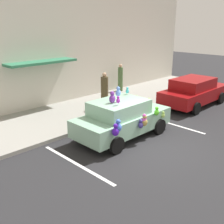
{
  "coord_description": "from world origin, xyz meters",
  "views": [
    {
      "loc": [
        -7.5,
        -5.5,
        4.46
      ],
      "look_at": [
        0.07,
        2.09,
        0.9
      ],
      "focal_mm": 43.89,
      "sensor_mm": 36.0,
      "label": 1
    }
  ],
  "objects_px": {
    "pedestrian_near_shopfront": "(120,78)",
    "pedestrian_walking_past": "(105,92)",
    "parked_sedan_behind": "(194,92)",
    "teddy_bear_on_sidewalk": "(103,108)",
    "plush_covered_car": "(122,118)"
  },
  "relations": [
    {
      "from": "plush_covered_car",
      "to": "teddy_bear_on_sidewalk",
      "type": "xyz_separation_m",
      "value": [
        1.01,
        2.16,
        -0.29
      ]
    },
    {
      "from": "plush_covered_car",
      "to": "pedestrian_walking_past",
      "type": "distance_m",
      "value": 3.52
    },
    {
      "from": "pedestrian_walking_past",
      "to": "plush_covered_car",
      "type": "bearing_deg",
      "value": -122.07
    },
    {
      "from": "plush_covered_car",
      "to": "pedestrian_near_shopfront",
      "type": "height_order",
      "value": "plush_covered_car"
    },
    {
      "from": "plush_covered_car",
      "to": "parked_sedan_behind",
      "type": "height_order",
      "value": "plush_covered_car"
    },
    {
      "from": "parked_sedan_behind",
      "to": "teddy_bear_on_sidewalk",
      "type": "relative_size",
      "value": 5.78
    },
    {
      "from": "pedestrian_near_shopfront",
      "to": "pedestrian_walking_past",
      "type": "height_order",
      "value": "pedestrian_walking_past"
    },
    {
      "from": "teddy_bear_on_sidewalk",
      "to": "pedestrian_walking_past",
      "type": "height_order",
      "value": "pedestrian_walking_past"
    },
    {
      "from": "parked_sedan_behind",
      "to": "pedestrian_near_shopfront",
      "type": "relative_size",
      "value": 2.62
    },
    {
      "from": "plush_covered_car",
      "to": "pedestrian_walking_past",
      "type": "bearing_deg",
      "value": 57.93
    },
    {
      "from": "parked_sedan_behind",
      "to": "pedestrian_near_shopfront",
      "type": "distance_m",
      "value": 4.86
    },
    {
      "from": "parked_sedan_behind",
      "to": "teddy_bear_on_sidewalk",
      "type": "height_order",
      "value": "parked_sedan_behind"
    },
    {
      "from": "pedestrian_near_shopfront",
      "to": "pedestrian_walking_past",
      "type": "relative_size",
      "value": 0.93
    },
    {
      "from": "plush_covered_car",
      "to": "teddy_bear_on_sidewalk",
      "type": "bearing_deg",
      "value": 64.93
    },
    {
      "from": "teddy_bear_on_sidewalk",
      "to": "pedestrian_near_shopfront",
      "type": "xyz_separation_m",
      "value": [
        4.15,
        2.81,
        0.45
      ]
    }
  ]
}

